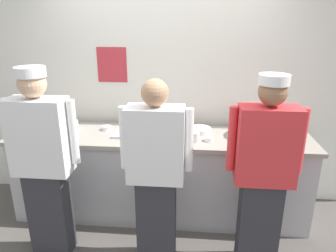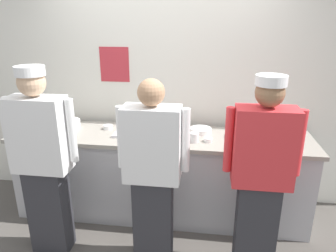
{
  "view_description": "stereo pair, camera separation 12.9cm",
  "coord_description": "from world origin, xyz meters",
  "px_view_note": "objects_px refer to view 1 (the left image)",
  "views": [
    {
      "loc": [
        0.36,
        -2.61,
        2.06
      ],
      "look_at": [
        0.09,
        0.33,
        1.03
      ],
      "focal_mm": 33.23,
      "sensor_mm": 36.0,
      "label": 1
    },
    {
      "loc": [
        0.49,
        -2.59,
        2.06
      ],
      "look_at": [
        0.09,
        0.33,
        1.03
      ],
      "focal_mm": 33.23,
      "sensor_mm": 36.0,
      "label": 2
    }
  ],
  "objects_px": {
    "ramekin_yellow_sauce": "(44,130)",
    "ramekin_green_sauce": "(209,139)",
    "chef_near_left": "(43,161)",
    "ramekin_red_sauce": "(107,128)",
    "plate_stack_front": "(67,126)",
    "mixing_bowl_steel": "(252,131)",
    "plate_stack_rear": "(200,130)",
    "chef_far_right": "(264,171)",
    "sheet_tray": "(140,133)",
    "squeeze_bottle_primary": "(180,129)",
    "chef_center": "(156,171)",
    "deli_cup": "(195,137)"
  },
  "relations": [
    {
      "from": "plate_stack_rear",
      "to": "mixing_bowl_steel",
      "type": "relative_size",
      "value": 0.57
    },
    {
      "from": "chef_far_right",
      "to": "sheet_tray",
      "type": "relative_size",
      "value": 3.12
    },
    {
      "from": "ramekin_yellow_sauce",
      "to": "mixing_bowl_steel",
      "type": "bearing_deg",
      "value": 2.07
    },
    {
      "from": "sheet_tray",
      "to": "ramekin_red_sauce",
      "type": "relative_size",
      "value": 5.33
    },
    {
      "from": "squeeze_bottle_primary",
      "to": "deli_cup",
      "type": "xyz_separation_m",
      "value": [
        0.15,
        -0.06,
        -0.05
      ]
    },
    {
      "from": "chef_far_right",
      "to": "plate_stack_front",
      "type": "bearing_deg",
      "value": 159.4
    },
    {
      "from": "sheet_tray",
      "to": "squeeze_bottle_primary",
      "type": "height_order",
      "value": "squeeze_bottle_primary"
    },
    {
      "from": "chef_near_left",
      "to": "mixing_bowl_steel",
      "type": "distance_m",
      "value": 1.99
    },
    {
      "from": "chef_near_left",
      "to": "squeeze_bottle_primary",
      "type": "distance_m",
      "value": 1.28
    },
    {
      "from": "plate_stack_front",
      "to": "plate_stack_rear",
      "type": "bearing_deg",
      "value": 2.76
    },
    {
      "from": "plate_stack_rear",
      "to": "squeeze_bottle_primary",
      "type": "xyz_separation_m",
      "value": [
        -0.2,
        -0.22,
        0.07
      ]
    },
    {
      "from": "chef_near_left",
      "to": "ramekin_red_sauce",
      "type": "distance_m",
      "value": 0.87
    },
    {
      "from": "mixing_bowl_steel",
      "to": "sheet_tray",
      "type": "bearing_deg",
      "value": -177.49
    },
    {
      "from": "chef_far_right",
      "to": "ramekin_yellow_sauce",
      "type": "distance_m",
      "value": 2.24
    },
    {
      "from": "chef_center",
      "to": "sheet_tray",
      "type": "relative_size",
      "value": 3.05
    },
    {
      "from": "plate_stack_front",
      "to": "ramekin_red_sauce",
      "type": "relative_size",
      "value": 2.43
    },
    {
      "from": "chef_center",
      "to": "ramekin_green_sauce",
      "type": "xyz_separation_m",
      "value": [
        0.45,
        0.57,
        0.08
      ]
    },
    {
      "from": "sheet_tray",
      "to": "squeeze_bottle_primary",
      "type": "distance_m",
      "value": 0.43
    },
    {
      "from": "plate_stack_front",
      "to": "mixing_bowl_steel",
      "type": "relative_size",
      "value": 0.61
    },
    {
      "from": "mixing_bowl_steel",
      "to": "sheet_tray",
      "type": "height_order",
      "value": "mixing_bowl_steel"
    },
    {
      "from": "squeeze_bottle_primary",
      "to": "ramekin_yellow_sauce",
      "type": "bearing_deg",
      "value": 177.93
    },
    {
      "from": "chef_center",
      "to": "plate_stack_rear",
      "type": "distance_m",
      "value": 0.9
    },
    {
      "from": "plate_stack_rear",
      "to": "chef_center",
      "type": "bearing_deg",
      "value": -113.98
    },
    {
      "from": "chef_far_right",
      "to": "mixing_bowl_steel",
      "type": "height_order",
      "value": "chef_far_right"
    },
    {
      "from": "chef_far_right",
      "to": "squeeze_bottle_primary",
      "type": "relative_size",
      "value": 8.16
    },
    {
      "from": "mixing_bowl_steel",
      "to": "plate_stack_rear",
      "type": "bearing_deg",
      "value": 170.75
    },
    {
      "from": "sheet_tray",
      "to": "chef_near_left",
      "type": "bearing_deg",
      "value": -135.69
    },
    {
      "from": "ramekin_green_sauce",
      "to": "ramekin_yellow_sauce",
      "type": "bearing_deg",
      "value": 176.98
    },
    {
      "from": "squeeze_bottle_primary",
      "to": "ramekin_green_sauce",
      "type": "relative_size",
      "value": 2.51
    },
    {
      "from": "ramekin_yellow_sauce",
      "to": "sheet_tray",
      "type": "bearing_deg",
      "value": 1.57
    },
    {
      "from": "ramekin_red_sauce",
      "to": "chef_near_left",
      "type": "bearing_deg",
      "value": -111.95
    },
    {
      "from": "plate_stack_rear",
      "to": "squeeze_bottle_primary",
      "type": "height_order",
      "value": "squeeze_bottle_primary"
    },
    {
      "from": "plate_stack_front",
      "to": "chef_far_right",
      "type": "bearing_deg",
      "value": -20.6
    },
    {
      "from": "ramekin_red_sauce",
      "to": "ramekin_yellow_sauce",
      "type": "xyz_separation_m",
      "value": [
        -0.63,
        -0.14,
        -0.0
      ]
    },
    {
      "from": "chef_center",
      "to": "ramekin_green_sauce",
      "type": "bearing_deg",
      "value": 51.71
    },
    {
      "from": "plate_stack_rear",
      "to": "deli_cup",
      "type": "relative_size",
      "value": 2.42
    },
    {
      "from": "sheet_tray",
      "to": "ramekin_yellow_sauce",
      "type": "xyz_separation_m",
      "value": [
        -1.02,
        -0.03,
        0.01
      ]
    },
    {
      "from": "chef_near_left",
      "to": "ramekin_green_sauce",
      "type": "bearing_deg",
      "value": 22.18
    },
    {
      "from": "plate_stack_front",
      "to": "mixing_bowl_steel",
      "type": "xyz_separation_m",
      "value": [
        1.95,
        -0.02,
        0.01
      ]
    },
    {
      "from": "chef_far_right",
      "to": "plate_stack_rear",
      "type": "relative_size",
      "value": 7.42
    },
    {
      "from": "squeeze_bottle_primary",
      "to": "ramekin_red_sauce",
      "type": "relative_size",
      "value": 2.04
    },
    {
      "from": "ramekin_yellow_sauce",
      "to": "ramekin_green_sauce",
      "type": "bearing_deg",
      "value": -3.02
    },
    {
      "from": "chef_center",
      "to": "ramekin_yellow_sauce",
      "type": "height_order",
      "value": "chef_center"
    },
    {
      "from": "plate_stack_front",
      "to": "deli_cup",
      "type": "xyz_separation_m",
      "value": [
        1.37,
        -0.21,
        -0.0
      ]
    },
    {
      "from": "chef_far_right",
      "to": "ramekin_red_sauce",
      "type": "xyz_separation_m",
      "value": [
        -1.51,
        0.77,
        0.05
      ]
    },
    {
      "from": "chef_center",
      "to": "deli_cup",
      "type": "relative_size",
      "value": 17.53
    },
    {
      "from": "squeeze_bottle_primary",
      "to": "sheet_tray",
      "type": "bearing_deg",
      "value": 169.08
    },
    {
      "from": "ramekin_green_sauce",
      "to": "deli_cup",
      "type": "relative_size",
      "value": 0.88
    },
    {
      "from": "sheet_tray",
      "to": "deli_cup",
      "type": "bearing_deg",
      "value": -14.01
    },
    {
      "from": "mixing_bowl_steel",
      "to": "ramekin_green_sauce",
      "type": "relative_size",
      "value": 4.89
    }
  ]
}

